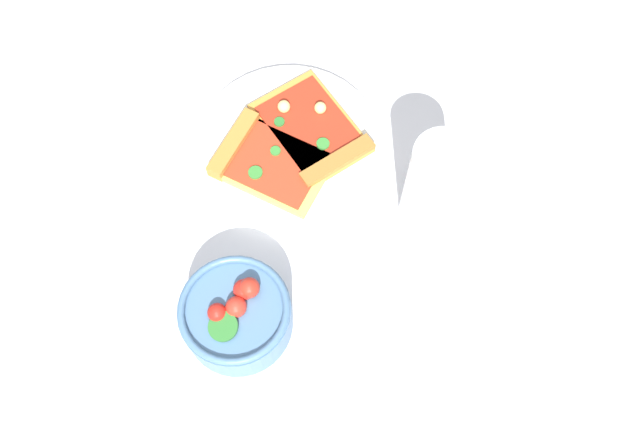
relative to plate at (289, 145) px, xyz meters
name	(u,v)px	position (x,y,z in m)	size (l,w,h in m)	color
ground_plane	(293,142)	(-0.01, 0.01, -0.01)	(2.40, 2.40, 0.00)	silver
plate	(289,145)	(0.00, 0.00, 0.00)	(0.23, 0.23, 0.01)	silver
pizza_slice_near	(265,160)	(0.02, -0.03, 0.01)	(0.15, 0.16, 0.02)	#E5B256
pizza_slice_far	(314,133)	(-0.01, 0.03, 0.01)	(0.17, 0.15, 0.02)	gold
salad_bowl	(237,315)	(0.22, -0.08, 0.03)	(0.12, 0.12, 0.08)	#4C7299
soda_glass	(435,187)	(0.11, 0.16, 0.06)	(0.07, 0.07, 0.14)	silver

